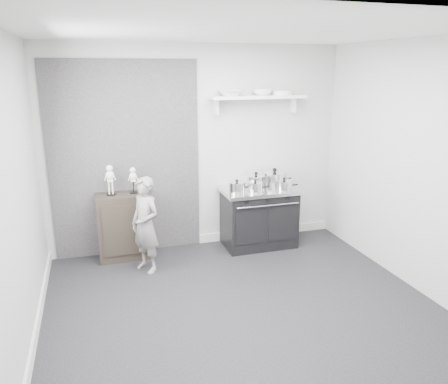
% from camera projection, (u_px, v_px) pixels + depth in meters
% --- Properties ---
extents(ground, '(4.00, 4.00, 0.00)m').
position_uv_depth(ground, '(241.00, 306.00, 4.55)').
color(ground, black).
rests_on(ground, ground).
extents(room_shell, '(4.02, 3.62, 2.71)m').
position_uv_depth(room_shell, '(229.00, 149.00, 4.21)').
color(room_shell, '#B3B3B1').
rests_on(room_shell, ground).
extents(wall_shelf, '(1.30, 0.26, 0.24)m').
position_uv_depth(wall_shelf, '(258.00, 98.00, 5.77)').
color(wall_shelf, white).
rests_on(wall_shelf, room_shell).
extents(stove, '(1.02, 0.63, 0.81)m').
position_uv_depth(stove, '(259.00, 217.00, 6.01)').
color(stove, black).
rests_on(stove, ground).
extents(side_cabinet, '(0.66, 0.38, 0.86)m').
position_uv_depth(side_cabinet, '(124.00, 226.00, 5.62)').
color(side_cabinet, black).
rests_on(side_cabinet, ground).
extents(child, '(0.47, 0.51, 1.17)m').
position_uv_depth(child, '(146.00, 225.00, 5.20)').
color(child, slate).
rests_on(child, ground).
extents(pot_front_left, '(0.31, 0.22, 0.18)m').
position_uv_depth(pot_front_left, '(237.00, 187.00, 5.70)').
color(pot_front_left, silver).
rests_on(pot_front_left, stove).
extents(pot_back_left, '(0.36, 0.27, 0.21)m').
position_uv_depth(pot_back_left, '(256.00, 181.00, 5.97)').
color(pot_back_left, silver).
rests_on(pot_back_left, stove).
extents(pot_back_right, '(0.42, 0.34, 0.25)m').
position_uv_depth(pot_back_right, '(274.00, 179.00, 6.04)').
color(pot_back_right, silver).
rests_on(pot_back_right, stove).
extents(pot_front_right, '(0.32, 0.23, 0.18)m').
position_uv_depth(pot_front_right, '(284.00, 185.00, 5.82)').
color(pot_front_right, silver).
rests_on(pot_front_right, stove).
extents(pot_front_center, '(0.29, 0.20, 0.17)m').
position_uv_depth(pot_front_center, '(255.00, 187.00, 5.72)').
color(pot_front_center, silver).
rests_on(pot_front_center, stove).
extents(skeleton_full, '(0.12, 0.08, 0.44)m').
position_uv_depth(skeleton_full, '(110.00, 178.00, 5.41)').
color(skeleton_full, silver).
rests_on(skeleton_full, side_cabinet).
extents(skeleton_torso, '(0.11, 0.07, 0.38)m').
position_uv_depth(skeleton_torso, '(133.00, 178.00, 5.49)').
color(skeleton_torso, silver).
rests_on(skeleton_torso, side_cabinet).
extents(bowl_large, '(0.31, 0.31, 0.08)m').
position_uv_depth(bowl_large, '(230.00, 93.00, 5.64)').
color(bowl_large, white).
rests_on(bowl_large, wall_shelf).
extents(bowl_small, '(0.25, 0.25, 0.08)m').
position_uv_depth(bowl_small, '(262.00, 92.00, 5.76)').
color(bowl_small, white).
rests_on(bowl_small, wall_shelf).
extents(plate_stack, '(0.28, 0.28, 0.06)m').
position_uv_depth(plate_stack, '(282.00, 93.00, 5.84)').
color(plate_stack, white).
rests_on(plate_stack, wall_shelf).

